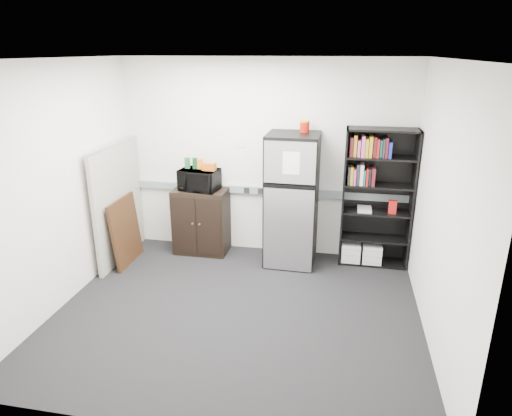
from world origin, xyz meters
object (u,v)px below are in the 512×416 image
at_px(cubicle_partition, 119,203).
at_px(microwave, 199,180).
at_px(refrigerator, 292,200).
at_px(bookshelf, 375,195).
at_px(cabinet, 201,221).

xyz_separation_m(cubicle_partition, microwave, (1.03, 0.40, 0.27)).
bearing_deg(cubicle_partition, refrigerator, 8.35).
relative_size(bookshelf, cubicle_partition, 1.14).
bearing_deg(cubicle_partition, bookshelf, 8.13).
xyz_separation_m(cubicle_partition, cabinet, (1.03, 0.42, -0.34)).
bearing_deg(microwave, bookshelf, 9.66).
bearing_deg(cubicle_partition, cabinet, 22.27).
height_order(bookshelf, cabinet, bookshelf).
bearing_deg(microwave, cubicle_partition, -150.79).
distance_m(cabinet, refrigerator, 1.36).
height_order(cubicle_partition, cabinet, cubicle_partition).
height_order(cubicle_partition, refrigerator, refrigerator).
bearing_deg(refrigerator, cubicle_partition, -170.55).
xyz_separation_m(microwave, refrigerator, (1.29, -0.06, -0.19)).
distance_m(bookshelf, microwave, 2.38).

